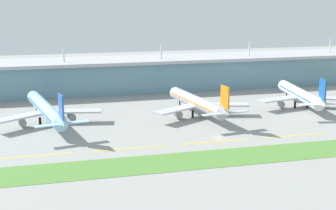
# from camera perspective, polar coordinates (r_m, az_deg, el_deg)

# --- Properties ---
(ground_plane) EXTENTS (600.00, 600.00, 0.00)m
(ground_plane) POSITION_cam_1_polar(r_m,az_deg,el_deg) (190.75, 6.19, -3.98)
(ground_plane) COLOR gray
(terminal_building) EXTENTS (288.00, 34.00, 28.12)m
(terminal_building) POSITION_cam_1_polar(r_m,az_deg,el_deg) (287.02, -1.09, 3.86)
(terminal_building) COLOR #6693A8
(terminal_building) RESTS_ON ground
(airliner_near_middle) EXTENTS (47.83, 68.52, 18.90)m
(airliner_near_middle) POSITION_cam_1_polar(r_m,az_deg,el_deg) (215.53, -14.45, -0.55)
(airliner_near_middle) COLOR #9ED1EA
(airliner_near_middle) RESTS_ON ground
(airliner_center) EXTENTS (48.24, 60.25, 18.90)m
(airliner_center) POSITION_cam_1_polar(r_m,az_deg,el_deg) (222.30, 3.58, 0.25)
(airliner_center) COLOR #ADB2BC
(airliner_center) RESTS_ON ground
(airliner_far_middle) EXTENTS (48.28, 60.06, 18.90)m
(airliner_far_middle) POSITION_cam_1_polar(r_m,az_deg,el_deg) (249.16, 15.67, 1.18)
(airliner_far_middle) COLOR white
(airliner_far_middle) RESTS_ON ground
(taxiway_stripe_west) EXTENTS (28.00, 0.70, 0.04)m
(taxiway_stripe_west) POSITION_cam_1_polar(r_m,az_deg,el_deg) (175.32, -15.70, -5.94)
(taxiway_stripe_west) COLOR yellow
(taxiway_stripe_west) RESTS_ON ground
(taxiway_stripe_mid_west) EXTENTS (28.00, 0.70, 0.04)m
(taxiway_stripe_mid_west) POSITION_cam_1_polar(r_m,az_deg,el_deg) (177.36, -4.62, -5.26)
(taxiway_stripe_mid_west) COLOR yellow
(taxiway_stripe_mid_west) RESTS_ON ground
(taxiway_stripe_centre) EXTENTS (28.00, 0.70, 0.04)m
(taxiway_stripe_centre) POSITION_cam_1_polar(r_m,az_deg,el_deg) (185.71, 5.80, -4.43)
(taxiway_stripe_centre) COLOR yellow
(taxiway_stripe_centre) RESTS_ON ground
(taxiway_stripe_mid_east) EXTENTS (28.00, 0.70, 0.04)m
(taxiway_stripe_mid_east) POSITION_cam_1_polar(r_m,az_deg,el_deg) (199.59, 15.03, -3.58)
(taxiway_stripe_mid_east) COLOR yellow
(taxiway_stripe_mid_east) RESTS_ON ground
(grass_verge) EXTENTS (300.00, 18.00, 0.10)m
(grass_verge) POSITION_cam_1_polar(r_m,az_deg,el_deg) (170.81, 8.84, -6.09)
(grass_verge) COLOR #518438
(grass_verge) RESTS_ON ground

